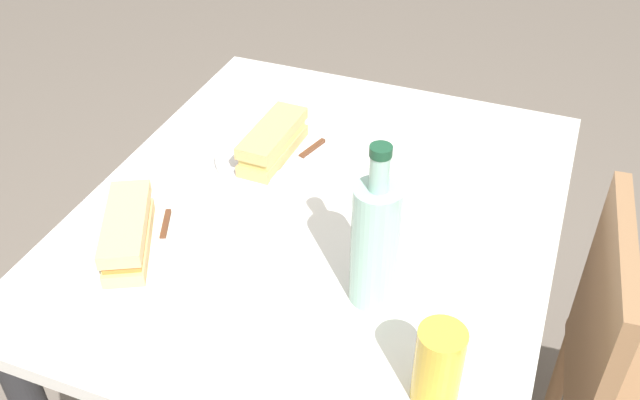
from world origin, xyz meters
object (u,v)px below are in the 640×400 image
Objects in this scene: plate_near at (274,158)px; beer_glass at (438,366)px; knife_near at (301,157)px; baguette_sandwich_far at (127,232)px; dining_table at (320,255)px; chair_far at (633,395)px; water_bottle at (375,242)px; knife_far at (163,238)px; plate_far at (131,249)px; baguette_sandwich_near at (273,141)px.

plate_near is 0.65m from beer_glass.
knife_near is 0.40m from baguette_sandwich_far.
chair_far reaches higher than dining_table.
water_bottle reaches higher than plate_near.
beer_glass is at bearing 42.30° from water_bottle.
dining_table is 6.07× the size of knife_far.
chair_far is 0.84m from plate_near.
knife_far is (-0.04, 0.04, -0.03)m from baguette_sandwich_far.
baguette_sandwich_far is at bearing 0.00° from plate_far.
baguette_sandwich_far is 0.73× the size of water_bottle.
water_bottle is at bearing 96.71° from baguette_sandwich_far.
water_bottle is at bearing 92.27° from knife_far.
knife_near is 1.32× the size of beer_glass.
chair_far is 4.89× the size of knife_near.
baguette_sandwich_near reaches higher than knife_far.
plate_near and plate_far have the same top height.
baguette_sandwich_near is 0.37m from baguette_sandwich_far.
chair_far is 2.89× the size of water_bottle.
baguette_sandwich_far reaches higher than plate_near.
plate_near is at bearing 161.16° from plate_far.
baguette_sandwich_near is 0.92× the size of baguette_sandwich_far.
plate_far is at bearing -75.65° from chair_far.
dining_table is 0.50m from beer_glass.
beer_glass reaches higher than knife_near.
baguette_sandwich_far is at bearing -75.65° from chair_far.
chair_far is at bearing 135.79° from beer_glass.
baguette_sandwich_far is (0.35, -0.12, 0.04)m from plate_near.
knife_far is at bearing -105.03° from beer_glass.
beer_glass is (0.47, 0.40, 0.05)m from knife_near.
baguette_sandwich_near is 0.07m from knife_near.
dining_table is 0.21m from knife_near.
plate_far is (0.35, -0.12, 0.00)m from plate_near.
baguette_sandwich_near is at bearing -80.92° from knife_near.
beer_glass is at bearing 40.33° from knife_near.
beer_glass is at bearing 44.77° from plate_near.
baguette_sandwich_far is (0.35, -0.12, 0.00)m from baguette_sandwich_near.
knife_far is (0.32, -0.08, -0.03)m from baguette_sandwich_near.
water_bottle is at bearing 45.98° from plate_near.
baguette_sandwich_near is 0.37m from plate_far.
knife_near is 0.35m from knife_far.
beer_glass is (0.34, -0.33, 0.33)m from chair_far.
plate_near is at bearing -134.02° from water_bottle.
baguette_sandwich_far reaches higher than dining_table.
baguette_sandwich_near is (0.00, 0.00, 0.04)m from plate_near.
plate_near is at bearing -98.72° from chair_far.
baguette_sandwich_far is (0.24, -0.27, 0.17)m from dining_table.
baguette_sandwich_far is 1.28× the size of knife_far.
baguette_sandwich_near is 1.50× the size of beer_glass.
plate_near is 0.32m from knife_far.
dining_table is 7.71× the size of beer_glass.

